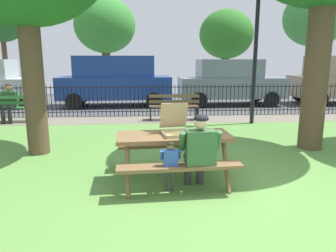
# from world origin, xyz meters

# --- Properties ---
(ground) EXTENTS (28.00, 10.57, 0.02)m
(ground) POSITION_xyz_m (0.00, 1.28, -0.01)
(ground) COLOR #629846
(cobblestone_walkway) EXTENTS (28.00, 1.40, 0.01)m
(cobblestone_walkway) POSITION_xyz_m (0.00, 5.87, -0.00)
(cobblestone_walkway) COLOR gray
(street_asphalt) EXTENTS (28.00, 7.34, 0.01)m
(street_asphalt) POSITION_xyz_m (0.00, 10.24, -0.01)
(street_asphalt) COLOR #515154
(picnic_table_foreground) EXTENTS (1.88, 1.58, 0.79)m
(picnic_table_foreground) POSITION_xyz_m (-0.70, 0.51, 0.60)
(picnic_table_foreground) COLOR brown
(picnic_table_foreground) RESTS_ON ground
(pizza_box_open) EXTENTS (0.52, 0.59, 0.49)m
(pizza_box_open) POSITION_xyz_m (-0.66, 0.52, 0.86)
(pizza_box_open) COLOR tan
(pizza_box_open) RESTS_ON picnic_table_foreground
(adult_at_table) EXTENTS (0.62, 0.61, 1.19)m
(adult_at_table) POSITION_xyz_m (-0.37, 0.03, 0.66)
(adult_at_table) COLOR #373737
(adult_at_table) RESTS_ON ground
(child_at_table) EXTENTS (0.30, 0.30, 0.81)m
(child_at_table) POSITION_xyz_m (-0.80, -0.03, 0.49)
(child_at_table) COLOR #414141
(child_at_table) RESTS_ON ground
(iron_fence_streetside) EXTENTS (18.13, 0.03, 1.09)m
(iron_fence_streetside) POSITION_xyz_m (0.00, 6.57, 0.55)
(iron_fence_streetside) COLOR black
(iron_fence_streetside) RESTS_ON ground
(park_bench_left) EXTENTS (1.61, 0.52, 0.85)m
(park_bench_left) POSITION_xyz_m (-5.34, 5.73, 0.42)
(park_bench_left) COLOR #306837
(park_bench_left) RESTS_ON ground
(park_bench_center) EXTENTS (1.61, 0.49, 0.85)m
(park_bench_center) POSITION_xyz_m (-0.25, 5.73, 0.42)
(park_bench_center) COLOR brown
(park_bench_center) RESTS_ON ground
(person_on_park_bench) EXTENTS (0.62, 0.61, 1.19)m
(person_on_park_bench) POSITION_xyz_m (-5.41, 5.75, 0.66)
(person_on_park_bench) COLOR black
(person_on_park_bench) RESTS_ON ground
(lamp_post_walkway) EXTENTS (0.28, 0.28, 3.93)m
(lamp_post_walkway) POSITION_xyz_m (2.11, 5.04, 2.41)
(lamp_post_walkway) COLOR black
(lamp_post_walkway) RESTS_ON ground
(parked_car_center) EXTENTS (4.67, 2.10, 2.08)m
(parked_car_center) POSITION_xyz_m (-2.43, 9.08, 1.10)
(parked_car_center) COLOR navy
(parked_car_center) RESTS_ON ground
(parked_car_right) EXTENTS (4.42, 1.96, 1.94)m
(parked_car_right) POSITION_xyz_m (2.46, 9.08, 1.01)
(parked_car_right) COLOR slate
(parked_car_right) RESTS_ON ground
(far_tree_left) EXTENTS (2.73, 2.73, 5.40)m
(far_tree_left) POSITION_xyz_m (-9.56, 15.57, 4.14)
(far_tree_left) COLOR brown
(far_tree_left) RESTS_ON ground
(far_tree_midleft) EXTENTS (3.64, 3.64, 5.58)m
(far_tree_midleft) POSITION_xyz_m (-3.56, 15.57, 3.90)
(far_tree_midleft) COLOR brown
(far_tree_midleft) RESTS_ON ground
(far_tree_center) EXTENTS (3.32, 3.32, 4.95)m
(far_tree_center) POSITION_xyz_m (3.84, 15.57, 3.43)
(far_tree_center) COLOR brown
(far_tree_center) RESTS_ON ground
(far_tree_midright) EXTENTS (3.89, 3.89, 6.23)m
(far_tree_midright) POSITION_xyz_m (9.42, 15.57, 4.44)
(far_tree_midright) COLOR brown
(far_tree_midright) RESTS_ON ground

